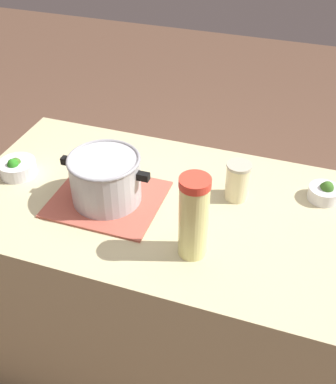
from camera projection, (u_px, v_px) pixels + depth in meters
ground_plane at (168, 352)px, 2.10m from camera, size 8.00×8.00×0.00m
counter_slab at (168, 288)px, 1.83m from camera, size 1.40×0.76×0.85m
dish_cloth at (108, 199)px, 1.58m from camera, size 0.36×0.31×0.01m
cooking_pot at (105, 178)px, 1.53m from camera, size 0.30×0.24×0.16m
lemonade_pitcher at (194, 217)px, 1.31m from camera, size 0.09×0.09×0.27m
mason_jar at (238, 181)px, 1.56m from camera, size 0.08×0.08×0.13m
broccoli_bowl_front at (17, 167)px, 1.68m from camera, size 0.13×0.13×0.07m
broccoli_bowl_center at (324, 192)px, 1.57m from camera, size 0.10×0.10×0.07m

